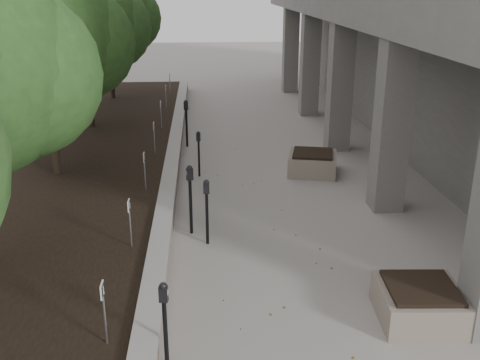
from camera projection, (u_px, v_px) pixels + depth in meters
name	position (u px, v px, depth m)	size (l,w,h in m)	color
retaining_wall	(173.00, 164.00, 15.80)	(0.39, 26.00, 0.50)	gray
planting_bed	(42.00, 168.00, 15.57)	(7.00, 26.00, 0.40)	black
crabapple_tree_3	(46.00, 69.00, 13.69)	(4.60, 4.00, 5.44)	#244D1D
crabapple_tree_4	(85.00, 47.00, 18.38)	(4.60, 4.00, 5.44)	#244D1D
crabapple_tree_5	(108.00, 33.00, 23.08)	(4.60, 4.00, 5.44)	#244D1D
parking_sign_2	(104.00, 314.00, 7.57)	(0.04, 0.22, 0.96)	black
parking_sign_3	(130.00, 224.00, 10.39)	(0.04, 0.22, 0.96)	black
parking_sign_4	(145.00, 172.00, 13.20)	(0.04, 0.22, 0.96)	black
parking_sign_5	(154.00, 138.00, 16.02)	(0.04, 0.22, 0.96)	black
parking_sign_6	(161.00, 115.00, 18.83)	(0.04, 0.22, 0.96)	black
parking_sign_7	(166.00, 98.00, 21.65)	(0.04, 0.22, 0.96)	black
parking_sign_8	(170.00, 84.00, 24.47)	(0.04, 0.22, 0.96)	black
parking_meter_1	(165.00, 327.00, 7.59)	(0.14, 0.10, 1.39)	black
parking_meter_2	(191.00, 200.00, 11.79)	(0.15, 0.11, 1.55)	black
parking_meter_3	(207.00, 212.00, 11.33)	(0.14, 0.10, 1.42)	black
parking_meter_4	(199.00, 154.00, 15.34)	(0.13, 0.09, 1.30)	black
parking_meter_5	(187.00, 123.00, 18.09)	(0.16, 0.11, 1.57)	black
planter_front	(420.00, 303.00, 8.89)	(1.30, 1.30, 0.61)	gray
planter_back	(312.00, 163.00, 15.73)	(1.32, 1.32, 0.62)	gray
berry_scatter	(243.00, 229.00, 12.24)	(3.30, 14.10, 0.02)	maroon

